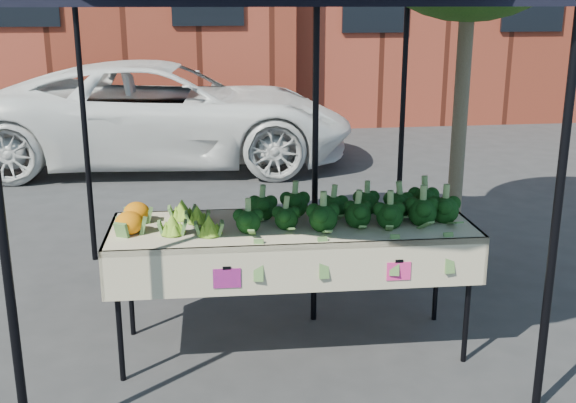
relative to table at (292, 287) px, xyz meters
The scene contains 7 objects.
ground 0.51m from the table, 34.47° to the right, with size 90.00×90.00×0.00m, color #2B2B2D.
table is the anchor object (origin of this frame).
canopy 1.05m from the table, 103.98° to the left, with size 3.16×3.16×2.74m, color black, non-canonical shape.
broccoli_heap 0.67m from the table, ahead, with size 1.52×0.55×0.23m, color black.
romanesco_cluster 0.86m from the table, behind, with size 0.41×0.55×0.18m, color #99BC2C.
cauliflower_pair 1.16m from the table, behind, with size 0.21×0.41×0.16m, color orange.
street_tree 2.65m from the table, 40.62° to the left, with size 1.91×1.91×3.77m, color #1E4C14, non-canonical shape.
Camera 1 is at (-0.84, -4.24, 2.33)m, focal length 43.81 mm.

